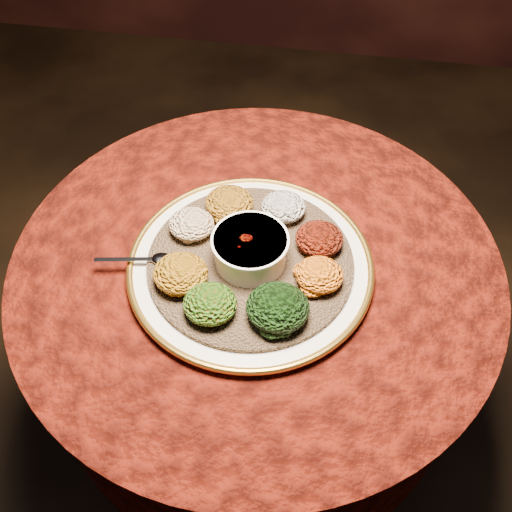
# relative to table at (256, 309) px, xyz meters

# --- Properties ---
(table) EXTENTS (0.96, 0.96, 0.73)m
(table) POSITION_rel_table_xyz_m (0.00, 0.00, 0.00)
(table) COLOR black
(table) RESTS_ON ground
(platter) EXTENTS (0.57, 0.57, 0.02)m
(platter) POSITION_rel_table_xyz_m (-0.01, -0.03, 0.19)
(platter) COLOR silver
(platter) RESTS_ON table
(injera) EXTENTS (0.39, 0.39, 0.01)m
(injera) POSITION_rel_table_xyz_m (-0.01, -0.03, 0.20)
(injera) COLOR brown
(injera) RESTS_ON platter
(stew_bowl) EXTENTS (0.14, 0.14, 0.06)m
(stew_bowl) POSITION_rel_table_xyz_m (-0.01, -0.03, 0.24)
(stew_bowl) COLOR white
(stew_bowl) RESTS_ON injera
(spoon) EXTENTS (0.15, 0.04, 0.01)m
(spoon) POSITION_rel_table_xyz_m (-0.18, -0.06, 0.21)
(spoon) COLOR silver
(spoon) RESTS_ON injera
(portion_ayib) EXTENTS (0.09, 0.09, 0.04)m
(portion_ayib) POSITION_rel_table_xyz_m (0.04, 0.10, 0.23)
(portion_ayib) COLOR beige
(portion_ayib) RESTS_ON injera
(portion_kitfo) EXTENTS (0.09, 0.09, 0.04)m
(portion_kitfo) POSITION_rel_table_xyz_m (0.12, 0.02, 0.23)
(portion_kitfo) COLOR black
(portion_kitfo) RESTS_ON injera
(portion_tikil) EXTENTS (0.09, 0.08, 0.04)m
(portion_tikil) POSITION_rel_table_xyz_m (0.13, -0.06, 0.23)
(portion_tikil) COLOR #C87C10
(portion_tikil) RESTS_ON injera
(portion_gomen) EXTENTS (0.11, 0.10, 0.05)m
(portion_gomen) POSITION_rel_table_xyz_m (0.06, -0.15, 0.23)
(portion_gomen) COLOR black
(portion_gomen) RESTS_ON injera
(portion_mixveg) EXTENTS (0.10, 0.09, 0.05)m
(portion_mixveg) POSITION_rel_table_xyz_m (-0.05, -0.16, 0.23)
(portion_mixveg) COLOR #972C09
(portion_mixveg) RESTS_ON injera
(portion_kik) EXTENTS (0.10, 0.10, 0.05)m
(portion_kik) POSITION_rel_table_xyz_m (-0.12, -0.10, 0.23)
(portion_kik) COLOR #A05A0E
(portion_kik) RESTS_ON injera
(portion_timatim) EXTENTS (0.09, 0.08, 0.04)m
(portion_timatim) POSITION_rel_table_xyz_m (-0.13, 0.02, 0.23)
(portion_timatim) COLOR maroon
(portion_timatim) RESTS_ON injera
(portion_shiro) EXTENTS (0.10, 0.09, 0.05)m
(portion_shiro) POSITION_rel_table_xyz_m (-0.07, 0.09, 0.23)
(portion_shiro) COLOR #8C5A11
(portion_shiro) RESTS_ON injera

